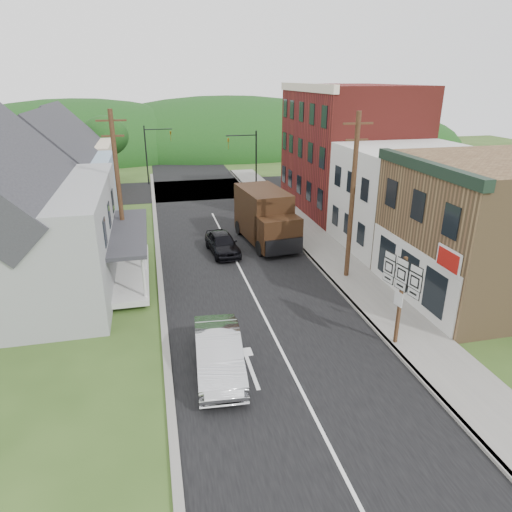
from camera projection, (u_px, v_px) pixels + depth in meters
ground at (265, 318)px, 21.40m from camera, size 120.00×120.00×0.00m
road at (229, 246)px, 30.47m from camera, size 9.00×90.00×0.02m
cross_road at (200, 189)px, 45.88m from camera, size 60.00×9.00×0.02m
sidewalk_right at (323, 249)px, 29.86m from camera, size 2.80×55.00×0.15m
curb_right at (303, 250)px, 29.58m from camera, size 0.20×55.00×0.15m
curb_left at (159, 262)px, 27.66m from camera, size 0.30×55.00×0.12m
storefront_tan at (487, 230)px, 22.48m from camera, size 8.00×8.00×7.00m
storefront_white at (407, 199)px, 29.37m from camera, size 8.00×7.00×6.50m
storefront_red at (349, 150)px, 37.34m from camera, size 8.00×12.00×10.00m
house_gray at (4, 213)px, 22.78m from camera, size 10.20×12.24×8.35m
house_blue at (62, 178)px, 33.17m from camera, size 7.14×8.16×7.28m
house_cream at (72, 158)px, 41.22m from camera, size 7.14×8.16×7.28m
utility_pole_right at (352, 197)px, 24.04m from camera, size 1.60×0.26×9.00m
utility_pole_left at (119, 190)px, 25.59m from camera, size 1.60×0.26×9.00m
traffic_signal_right at (249, 156)px, 42.23m from camera, size 2.87×0.20×6.00m
traffic_signal_left at (153, 148)px, 46.78m from camera, size 2.87×0.20×6.00m
tree_left_d at (105, 136)px, 46.75m from camera, size 4.80×4.80×6.94m
forested_ridge at (180, 149)px, 71.27m from camera, size 90.00×30.00×16.00m
silver_sedan at (219, 353)px, 17.25m from camera, size 2.05×4.99×1.61m
dark_sedan at (222, 243)px, 29.00m from camera, size 2.04×4.21×1.39m
delivery_van at (266, 217)px, 30.48m from camera, size 3.25×6.64×3.58m
route_sign_cluster at (401, 289)px, 18.29m from camera, size 0.45×2.18×3.85m
warning_sign at (402, 296)px, 19.76m from camera, size 0.27×0.63×2.43m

